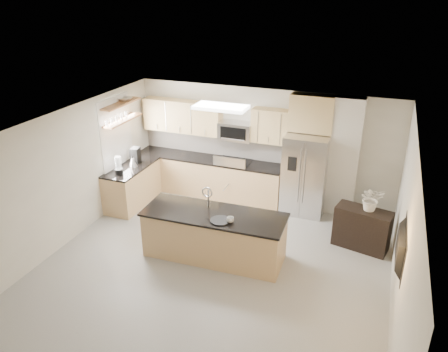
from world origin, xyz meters
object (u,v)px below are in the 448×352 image
at_px(refrigerator, 305,174).
at_px(flower_vase, 372,193).
at_px(cup, 230,220).
at_px(bowl, 125,99).
at_px(credenza, 362,229).
at_px(kettle, 133,162).
at_px(coffee_maker, 135,156).
at_px(range, 234,180).
at_px(island, 214,235).
at_px(microwave, 236,131).
at_px(platter, 220,220).
at_px(blender, 118,167).
at_px(television, 397,246).

bearing_deg(refrigerator, flower_vase, -36.20).
bearing_deg(cup, bowl, 150.05).
distance_m(credenza, kettle, 5.06).
bearing_deg(flower_vase, coffee_maker, 176.89).
xyz_separation_m(range, flower_vase, (3.09, -1.09, 0.69)).
bearing_deg(bowl, island, -30.42).
distance_m(island, flower_vase, 3.00).
bearing_deg(microwave, refrigerator, -5.86).
height_order(range, credenza, range).
relative_size(island, kettle, 10.48).
distance_m(range, credenza, 3.20).
distance_m(platter, kettle, 3.12).
bearing_deg(flower_vase, bowl, 176.78).
height_order(blender, kettle, blender).
distance_m(cup, kettle, 3.27).
bearing_deg(bowl, television, -22.03).
bearing_deg(refrigerator, platter, -110.96).
relative_size(credenza, kettle, 4.06).
height_order(refrigerator, flower_vase, refrigerator).
relative_size(bowl, television, 0.38).
xyz_separation_m(blender, kettle, (0.05, 0.47, -0.06)).
bearing_deg(cup, microwave, 107.64).
height_order(refrigerator, blender, refrigerator).
bearing_deg(credenza, platter, -134.96).
xyz_separation_m(cup, coffee_maker, (-2.96, 1.77, 0.14)).
relative_size(microwave, island, 0.29).
bearing_deg(platter, island, 134.59).
distance_m(island, television, 3.24).
height_order(platter, flower_vase, flower_vase).
bearing_deg(kettle, platter, -29.76).
xyz_separation_m(island, cup, (0.38, -0.19, 0.50)).
bearing_deg(bowl, flower_vase, -3.22).
xyz_separation_m(cup, bowl, (-3.11, 1.79, 1.44)).
distance_m(cup, blender, 3.12).
bearing_deg(refrigerator, television, -58.96).
bearing_deg(cup, platter, -174.86).
distance_m(refrigerator, blender, 4.02).
bearing_deg(platter, coffee_maker, 147.20).
height_order(flower_vase, television, television).
bearing_deg(television, cup, 78.51).
xyz_separation_m(cup, flower_vase, (2.23, 1.49, 0.22)).
height_order(range, microwave, microwave).
distance_m(blender, flower_vase, 5.18).
bearing_deg(microwave, island, -79.22).
height_order(range, refrigerator, refrigerator).
bearing_deg(island, bowl, 147.61).
distance_m(kettle, coffee_maker, 0.26).
bearing_deg(credenza, island, -140.73).
height_order(blender, bowl, bowl).
xyz_separation_m(range, island, (0.48, -2.39, -0.02)).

